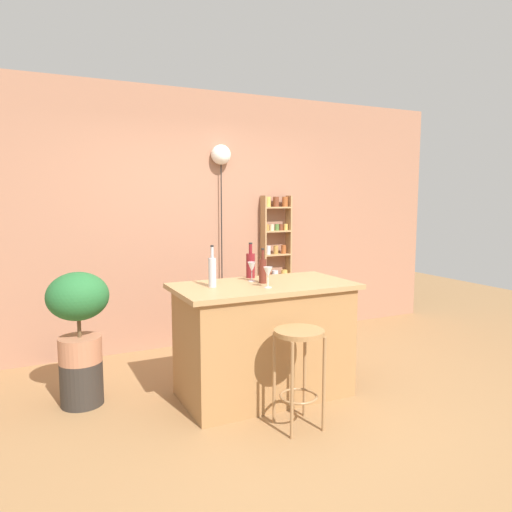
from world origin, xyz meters
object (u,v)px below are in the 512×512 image
(bottle_sauce_amber, at_px, (212,271))
(pendant_globe_light, at_px, (221,157))
(plant_stool, at_px, (82,383))
(bottle_wine_red, at_px, (263,270))
(bar_stool, at_px, (299,355))
(potted_plant, at_px, (78,308))
(spice_shelf, at_px, (276,263))
(wine_glass_left, at_px, (268,273))
(wine_glass_center, at_px, (252,268))
(bottle_olive_oil, at_px, (251,265))

(bottle_sauce_amber, distance_m, pendant_globe_light, 1.92)
(plant_stool, xyz_separation_m, bottle_wine_red, (1.40, -0.43, 0.88))
(bar_stool, relative_size, potted_plant, 1.00)
(spice_shelf, bearing_deg, bar_stool, -114.18)
(spice_shelf, relative_size, wine_glass_left, 10.15)
(wine_glass_left, bearing_deg, spice_shelf, 59.90)
(potted_plant, xyz_separation_m, pendant_globe_light, (1.64, 1.08, 1.30))
(spice_shelf, xyz_separation_m, potted_plant, (-2.32, -1.05, -0.08))
(spice_shelf, height_order, wine_glass_left, spice_shelf)
(pendant_globe_light, bearing_deg, spice_shelf, -2.18)
(bottle_sauce_amber, relative_size, wine_glass_center, 2.02)
(spice_shelf, xyz_separation_m, wine_glass_left, (-0.97, -1.68, 0.19))
(potted_plant, distance_m, bottle_sauce_amber, 1.09)
(plant_stool, height_order, bottle_sauce_amber, bottle_sauce_amber)
(bar_stool, height_order, wine_glass_center, wine_glass_center)
(bottle_olive_oil, bearing_deg, plant_stool, 174.33)
(bottle_olive_oil, xyz_separation_m, pendant_globe_light, (0.22, 1.22, 1.02))
(wine_glass_center, bearing_deg, bottle_sauce_amber, -165.71)
(wine_glass_center, bearing_deg, wine_glass_left, -91.51)
(plant_stool, bearing_deg, wine_glass_center, -12.78)
(potted_plant, xyz_separation_m, bottle_wine_red, (1.40, -0.43, 0.27))
(spice_shelf, distance_m, plant_stool, 2.64)
(bar_stool, height_order, spice_shelf, spice_shelf)
(bottle_sauce_amber, height_order, bottle_wine_red, bottle_sauce_amber)
(potted_plant, bearing_deg, wine_glass_center, -12.78)
(bottle_sauce_amber, bearing_deg, pendant_globe_light, 65.67)
(bottle_wine_red, bearing_deg, wine_glass_center, 110.33)
(bottle_sauce_amber, distance_m, bottle_wine_red, 0.43)
(bottle_sauce_amber, relative_size, bottle_olive_oil, 1.07)
(spice_shelf, distance_m, bottle_olive_oil, 1.51)
(potted_plant, height_order, bottle_olive_oil, bottle_olive_oil)
(plant_stool, xyz_separation_m, wine_glass_center, (1.36, -0.31, 0.88))
(spice_shelf, xyz_separation_m, bottle_sauce_amber, (-1.35, -1.46, 0.20))
(pendant_globe_light, bearing_deg, bottle_sauce_amber, -114.33)
(plant_stool, bearing_deg, bottle_wine_red, -16.90)
(plant_stool, relative_size, wine_glass_left, 2.15)
(pendant_globe_light, bearing_deg, bar_stool, -97.34)
(bottle_wine_red, height_order, pendant_globe_light, pendant_globe_light)
(potted_plant, bearing_deg, pendant_globe_light, 33.39)
(bar_stool, relative_size, spice_shelf, 0.43)
(bar_stool, xyz_separation_m, spice_shelf, (0.96, 2.14, 0.33))
(potted_plant, bearing_deg, bottle_sauce_amber, -22.85)
(bottle_sauce_amber, height_order, pendant_globe_light, pendant_globe_light)
(spice_shelf, xyz_separation_m, pendant_globe_light, (-0.68, 0.03, 1.21))
(wine_glass_left, height_order, pendant_globe_light, pendant_globe_light)
(wine_glass_left, distance_m, pendant_globe_light, 2.00)
(potted_plant, relative_size, bottle_wine_red, 2.49)
(bar_stool, bearing_deg, potted_plant, 141.53)
(bottle_sauce_amber, bearing_deg, wine_glass_center, 14.29)
(plant_stool, height_order, potted_plant, potted_plant)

